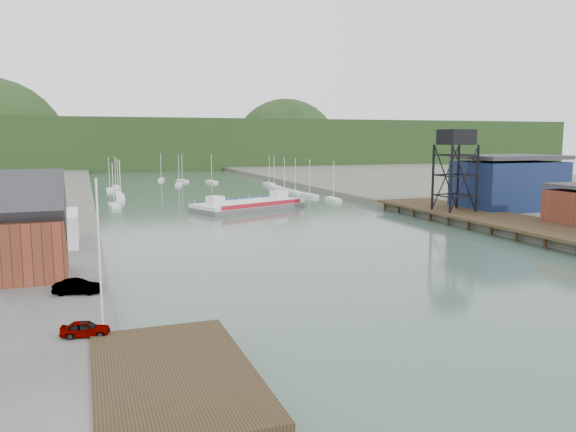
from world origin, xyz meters
TOP-DOWN VIEW (x-y plane):
  - ground at (0.00, 0.00)m, footprint 600.00×600.00m
  - west_quay at (-40.00, 20.00)m, footprint 16.00×80.00m
  - west_stage at (-29.00, 0.00)m, footprint 10.00×18.00m
  - east_pier at (37.00, 45.00)m, footprint 14.00×70.00m
  - harbor_building at (-42.00, 30.00)m, footprint 12.20×8.20m
  - white_shed at (-44.00, 50.00)m, footprint 18.00×12.00m
  - flagpole at (-33.00, 10.00)m, footprint 0.16×0.16m
  - lift_tower at (35.00, 58.00)m, footprint 6.50×6.50m
  - blue_shed at (50.00, 60.00)m, footprint 20.50×14.50m
  - marina_sailboats at (0.08, 138.46)m, footprint 57.71×92.65m
  - distant_hills at (-3.98, 301.35)m, footprint 500.00×120.00m
  - chain_ferry at (1.72, 89.57)m, footprint 27.91×19.32m
  - car_west_a at (-34.30, 9.06)m, footprint 3.86×2.17m
  - car_west_b at (-34.97, 21.70)m, footprint 4.68×2.56m

SIDE VIEW (x-z plane):
  - ground at x=0.00m, z-range 0.00..0.00m
  - marina_sailboats at x=0.08m, z-range -0.10..0.80m
  - west_quay at x=-40.00m, z-range 0.00..1.60m
  - west_stage at x=-29.00m, z-range 0.00..1.80m
  - chain_ferry at x=1.72m, z-range -0.80..2.94m
  - east_pier at x=37.00m, z-range 0.67..3.12m
  - car_west_a at x=-34.30m, z-range 1.60..2.84m
  - car_west_b at x=-34.97m, z-range 1.60..3.06m
  - white_shed at x=-44.00m, z-range 1.60..6.10m
  - harbor_building at x=-42.00m, z-range 1.64..10.54m
  - blue_shed at x=50.00m, z-range 1.41..12.71m
  - flagpole at x=-33.00m, z-range 1.60..13.60m
  - distant_hills at x=-3.98m, z-range -29.62..50.38m
  - lift_tower at x=35.00m, z-range 7.65..23.65m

